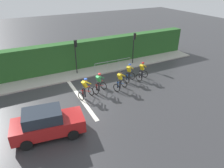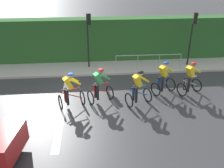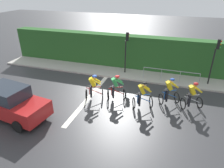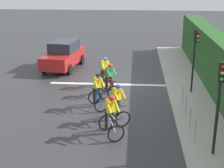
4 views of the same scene
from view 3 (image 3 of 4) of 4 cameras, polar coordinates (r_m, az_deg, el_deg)
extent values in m
plane|color=#333335|center=(13.03, -3.42, -3.68)|extent=(80.00, 80.00, 0.00)
cube|color=#ADA89E|center=(16.36, 8.71, 2.81)|extent=(2.80, 24.42, 0.12)
cube|color=gray|center=(17.10, 9.28, 4.64)|extent=(0.44, 24.42, 0.56)
cube|color=#265623|center=(17.01, 9.72, 8.48)|extent=(1.10, 24.42, 2.80)
cube|color=silver|center=(13.26, -6.04, -3.22)|extent=(7.00, 0.30, 0.01)
torus|color=black|center=(12.84, 23.56, -4.83)|extent=(0.64, 0.34, 0.68)
torus|color=black|center=(12.37, 19.45, -5.27)|extent=(0.64, 0.34, 0.68)
cylinder|color=silver|center=(12.48, 21.73, -4.07)|extent=(0.45, 0.92, 0.51)
cylinder|color=silver|center=(12.33, 20.49, -4.09)|extent=(0.04, 0.04, 0.55)
cylinder|color=silver|center=(12.37, 22.15, -2.94)|extent=(0.34, 0.67, 0.04)
cube|color=black|center=(12.19, 20.71, -2.89)|extent=(0.18, 0.24, 0.04)
cylinder|color=black|center=(12.56, 23.57, -2.92)|extent=(0.39, 0.20, 0.03)
cube|color=yellow|center=(12.15, 21.79, -1.58)|extent=(0.44, 0.50, 0.57)
sphere|color=#9E7051|center=(12.09, 22.67, -0.23)|extent=(0.20, 0.20, 0.20)
ellipsoid|color=red|center=(12.06, 22.73, 0.07)|extent=(0.34, 0.35, 0.14)
cylinder|color=black|center=(12.48, 20.65, -3.94)|extent=(0.12, 0.12, 0.74)
cylinder|color=black|center=(12.30, 21.13, -4.50)|extent=(0.12, 0.12, 0.74)
cylinder|color=yellow|center=(12.38, 22.67, -0.93)|extent=(0.28, 0.47, 0.37)
cylinder|color=yellow|center=(12.14, 23.36, -1.61)|extent=(0.28, 0.47, 0.37)
torus|color=black|center=(12.89, 17.88, -3.67)|extent=(0.63, 0.37, 0.68)
torus|color=black|center=(12.47, 13.69, -4.15)|extent=(0.63, 0.37, 0.68)
cylinder|color=#1E59B2|center=(12.55, 15.96, -2.92)|extent=(0.50, 0.89, 0.51)
cylinder|color=#1E59B2|center=(12.42, 14.69, -2.96)|extent=(0.04, 0.04, 0.55)
cylinder|color=#1E59B2|center=(12.45, 16.33, -1.80)|extent=(0.37, 0.65, 0.04)
cube|color=black|center=(12.28, 14.85, -1.76)|extent=(0.19, 0.24, 0.04)
cylinder|color=black|center=(12.61, 17.77, -1.75)|extent=(0.39, 0.22, 0.03)
cube|color=yellow|center=(12.23, 15.88, -0.43)|extent=(0.46, 0.50, 0.57)
sphere|color=beige|center=(12.16, 16.71, 0.93)|extent=(0.20, 0.20, 0.20)
ellipsoid|color=#264CB2|center=(12.13, 16.75, 1.23)|extent=(0.34, 0.36, 0.14)
cylinder|color=black|center=(12.57, 14.88, -2.82)|extent=(0.12, 0.12, 0.74)
cylinder|color=black|center=(12.38, 15.32, -3.35)|extent=(0.12, 0.12, 0.74)
cylinder|color=yellow|center=(12.45, 16.80, 0.22)|extent=(0.30, 0.46, 0.37)
cylinder|color=yellow|center=(12.20, 17.43, -0.43)|extent=(0.30, 0.46, 0.37)
torus|color=black|center=(12.04, 10.98, -5.04)|extent=(0.65, 0.33, 0.68)
torus|color=black|center=(11.81, 6.20, -5.36)|extent=(0.65, 0.33, 0.68)
cylinder|color=#1E59B2|center=(11.78, 8.70, -4.17)|extent=(0.43, 0.92, 0.51)
cylinder|color=#1E59B2|center=(11.70, 7.25, -4.15)|extent=(0.04, 0.04, 0.55)
cylinder|color=#1E59B2|center=(11.66, 9.03, -2.99)|extent=(0.32, 0.67, 0.04)
cube|color=black|center=(11.56, 7.33, -2.89)|extent=(0.18, 0.24, 0.04)
cylinder|color=black|center=(11.76, 10.71, -2.99)|extent=(0.40, 0.20, 0.03)
cube|color=yellow|center=(11.46, 8.41, -1.53)|extent=(0.44, 0.50, 0.57)
sphere|color=beige|center=(11.36, 9.27, -0.11)|extent=(0.20, 0.20, 0.20)
ellipsoid|color=black|center=(11.33, 9.29, 0.21)|extent=(0.33, 0.35, 0.14)
cylinder|color=black|center=(11.85, 7.60, -4.01)|extent=(0.12, 0.12, 0.74)
cylinder|color=black|center=(11.65, 7.85, -4.60)|extent=(0.12, 0.12, 0.74)
cylinder|color=yellow|center=(11.64, 9.62, -0.85)|extent=(0.27, 0.47, 0.37)
cylinder|color=yellow|center=(11.37, 10.01, -1.59)|extent=(0.27, 0.47, 0.37)
torus|color=black|center=(12.65, 3.51, -2.91)|extent=(0.64, 0.35, 0.68)
torus|color=black|center=(12.51, -1.09, -3.22)|extent=(0.64, 0.35, 0.68)
cylinder|color=red|center=(12.45, 1.24, -2.06)|extent=(0.46, 0.91, 0.51)
cylinder|color=red|center=(12.40, -0.16, -2.05)|extent=(0.04, 0.04, 0.55)
cylinder|color=red|center=(12.33, 1.48, -0.93)|extent=(0.35, 0.66, 0.04)
cube|color=black|center=(12.26, -0.16, -0.84)|extent=(0.18, 0.24, 0.04)
cylinder|color=black|center=(12.40, 3.11, -0.93)|extent=(0.39, 0.21, 0.03)
cube|color=green|center=(12.15, 0.79, 0.48)|extent=(0.45, 0.50, 0.57)
sphere|color=#9E7051|center=(12.04, 1.52, 1.84)|extent=(0.20, 0.20, 0.20)
ellipsoid|color=red|center=(12.01, 1.52, 2.15)|extent=(0.34, 0.36, 0.14)
cylinder|color=black|center=(12.54, 0.23, -1.94)|extent=(0.12, 0.12, 0.74)
cylinder|color=black|center=(12.33, 0.38, -2.46)|extent=(0.12, 0.12, 0.74)
cylinder|color=green|center=(12.31, 2.00, 1.10)|extent=(0.29, 0.47, 0.37)
cylinder|color=green|center=(12.03, 2.25, 0.45)|extent=(0.29, 0.47, 0.37)
torus|color=black|center=(12.64, -2.67, -2.92)|extent=(0.66, 0.29, 0.68)
torus|color=black|center=(12.70, -7.29, -2.97)|extent=(0.66, 0.29, 0.68)
cylinder|color=red|center=(12.54, -5.03, -1.95)|extent=(0.38, 0.95, 0.51)
cylinder|color=red|center=(12.55, -6.43, -1.87)|extent=(0.04, 0.04, 0.55)
cylinder|color=red|center=(12.41, -4.84, -0.83)|extent=(0.28, 0.69, 0.04)
cube|color=black|center=(12.41, -6.50, -0.67)|extent=(0.17, 0.24, 0.04)
cylinder|color=black|center=(12.40, -3.19, -0.91)|extent=(0.41, 0.17, 0.03)
cube|color=yellow|center=(12.26, -5.62, 0.59)|extent=(0.42, 0.49, 0.57)
sphere|color=tan|center=(12.12, -4.96, 1.92)|extent=(0.20, 0.20, 0.20)
ellipsoid|color=#264CB2|center=(12.09, -4.97, 2.23)|extent=(0.32, 0.34, 0.14)
cylinder|color=black|center=(12.67, -5.92, -1.78)|extent=(0.12, 0.12, 0.74)
cylinder|color=black|center=(12.46, -5.99, -2.30)|extent=(0.12, 0.12, 0.74)
cylinder|color=yellow|center=(12.37, -4.27, 1.16)|extent=(0.25, 0.48, 0.37)
cylinder|color=yellow|center=(12.08, -4.32, 0.51)|extent=(0.25, 0.48, 0.37)
cube|color=#B21E1E|center=(12.10, -26.39, -5.43)|extent=(2.26, 4.30, 0.80)
cube|color=#262D38|center=(11.95, -27.84, -2.12)|extent=(1.78, 2.32, 0.66)
cylinder|color=black|center=(11.86, -19.06, -6.77)|extent=(0.31, 0.66, 0.64)
cylinder|color=black|center=(11.00, -25.04, -10.82)|extent=(0.31, 0.66, 0.64)
cylinder|color=black|center=(13.62, -26.83, -3.81)|extent=(0.31, 0.66, 0.64)
cube|color=#EAEACC|center=(10.96, -17.77, -6.50)|extent=(0.29, 0.12, 0.16)
cube|color=#EAEACC|center=(10.40, -21.53, -9.13)|extent=(0.29, 0.12, 0.16)
cylinder|color=black|center=(15.96, 3.80, 7.43)|extent=(0.10, 0.10, 2.70)
cube|color=black|center=(15.51, 4.36, 13.28)|extent=(0.26, 0.26, 0.64)
sphere|color=red|center=(15.49, 4.80, 14.00)|extent=(0.11, 0.11, 0.11)
sphere|color=orange|center=(15.53, 4.77, 13.28)|extent=(0.11, 0.11, 0.11)
sphere|color=green|center=(15.58, 4.74, 12.56)|extent=(0.11, 0.11, 0.11)
cylinder|color=black|center=(15.56, 26.33, 4.16)|extent=(0.10, 0.10, 2.70)
cube|color=black|center=(15.08, 27.98, 9.94)|extent=(0.24, 0.24, 0.64)
sphere|color=red|center=(15.04, 28.56, 10.57)|extent=(0.11, 0.11, 0.11)
sphere|color=orange|center=(15.08, 28.39, 9.84)|extent=(0.11, 0.11, 0.11)
sphere|color=green|center=(15.13, 28.23, 9.13)|extent=(0.11, 0.11, 0.11)
cylinder|color=#999EA3|center=(15.02, 16.42, 3.71)|extent=(0.11, 3.93, 0.05)
cylinder|color=#999EA3|center=(15.37, 8.90, 3.00)|extent=(0.04, 0.04, 1.00)
cylinder|color=#999EA3|center=(15.24, 13.74, 2.32)|extent=(0.04, 0.04, 1.00)
cylinder|color=#999EA3|center=(15.22, 18.62, 1.62)|extent=(0.04, 0.04, 1.00)
cylinder|color=#999EA3|center=(15.31, 23.48, 0.91)|extent=(0.04, 0.04, 1.00)
camera|label=1|loc=(9.81, -96.81, 9.30)|focal=33.43mm
camera|label=2|loc=(3.57, -62.78, 0.00)|focal=39.30mm
camera|label=4|loc=(17.28, 66.40, 9.00)|focal=52.91mm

